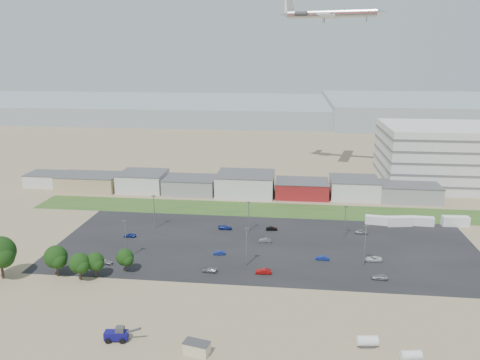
# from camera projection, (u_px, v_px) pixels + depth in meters

# --- Properties ---
(ground) EXTENTS (700.00, 700.00, 0.00)m
(ground) POSITION_uv_depth(u_px,v_px,m) (240.00, 276.00, 116.22)
(ground) COLOR #8D7C59
(ground) RESTS_ON ground
(parking_lot) EXTENTS (120.00, 50.00, 0.01)m
(parking_lot) POSITION_uv_depth(u_px,v_px,m) (265.00, 245.00, 134.85)
(parking_lot) COLOR black
(parking_lot) RESTS_ON ground
(grass_strip) EXTENTS (160.00, 16.00, 0.02)m
(grass_strip) POSITION_uv_depth(u_px,v_px,m) (257.00, 209.00, 166.10)
(grass_strip) COLOR #29521E
(grass_strip) RESTS_ON ground
(hills_backdrop) EXTENTS (700.00, 200.00, 9.00)m
(hills_backdrop) POSITION_uv_depth(u_px,v_px,m) (326.00, 112.00, 412.80)
(hills_backdrop) COLOR gray
(hills_backdrop) RESTS_ON ground
(building_row) EXTENTS (170.00, 20.00, 8.00)m
(building_row) POSITION_uv_depth(u_px,v_px,m) (218.00, 183.00, 185.19)
(building_row) COLOR silver
(building_row) RESTS_ON ground
(portable_shed) EXTENTS (5.26, 3.51, 2.43)m
(portable_shed) POSITION_uv_depth(u_px,v_px,m) (197.00, 348.00, 85.61)
(portable_shed) COLOR beige
(portable_shed) RESTS_ON ground
(telehandler) EXTENTS (7.34, 3.08, 2.98)m
(telehandler) POSITION_uv_depth(u_px,v_px,m) (116.00, 334.00, 89.50)
(telehandler) COLOR #0D0B59
(telehandler) RESTS_ON ground
(storage_tank_nw) EXTENTS (4.11, 2.42, 2.34)m
(storage_tank_nw) POSITION_uv_depth(u_px,v_px,m) (367.00, 341.00, 87.86)
(storage_tank_nw) COLOR silver
(storage_tank_nw) RESTS_ON ground
(storage_tank_ne) EXTENTS (3.89, 2.40, 2.18)m
(storage_tank_ne) POSITION_uv_depth(u_px,v_px,m) (411.00, 356.00, 83.68)
(storage_tank_ne) COLOR silver
(storage_tank_ne) RESTS_ON ground
(box_trailer_a) EXTENTS (7.52, 3.17, 2.74)m
(box_trailer_a) POSITION_uv_depth(u_px,v_px,m) (377.00, 220.00, 151.38)
(box_trailer_a) COLOR silver
(box_trailer_a) RESTS_ON ground
(box_trailer_b) EXTENTS (8.34, 3.88, 3.01)m
(box_trailer_b) POSITION_uv_depth(u_px,v_px,m) (399.00, 221.00, 149.99)
(box_trailer_b) COLOR silver
(box_trailer_b) RESTS_ON ground
(box_trailer_c) EXTENTS (7.64, 2.76, 2.82)m
(box_trailer_c) POSITION_uv_depth(u_px,v_px,m) (422.00, 221.00, 150.38)
(box_trailer_c) COLOR silver
(box_trailer_c) RESTS_ON ground
(box_trailer_d) EXTENTS (8.48, 3.03, 3.13)m
(box_trailer_d) POSITION_uv_depth(u_px,v_px,m) (455.00, 221.00, 149.90)
(box_trailer_d) COLOR silver
(box_trailer_d) RESTS_ON ground
(tree_far_left) EXTENTS (8.19, 8.19, 12.29)m
(tree_far_left) POSITION_uv_depth(u_px,v_px,m) (0.00, 255.00, 113.33)
(tree_far_left) COLOR black
(tree_far_left) RESTS_ON ground
(tree_left) EXTENTS (6.05, 6.05, 9.07)m
(tree_left) POSITION_uv_depth(u_px,v_px,m) (56.00, 259.00, 114.96)
(tree_left) COLOR black
(tree_left) RESTS_ON ground
(tree_mid) EXTENTS (5.32, 5.32, 7.98)m
(tree_mid) POSITION_uv_depth(u_px,v_px,m) (80.00, 265.00, 112.99)
(tree_mid) COLOR black
(tree_mid) RESTS_ON ground
(tree_right) EXTENTS (4.83, 4.83, 7.25)m
(tree_right) POSITION_uv_depth(u_px,v_px,m) (95.00, 263.00, 114.77)
(tree_right) COLOR black
(tree_right) RESTS_ON ground
(tree_near) EXTENTS (4.65, 4.65, 6.98)m
(tree_near) POSITION_uv_depth(u_px,v_px,m) (125.00, 259.00, 117.55)
(tree_near) COLOR black
(tree_near) RESTS_ON ground
(lightpole_front_l) EXTENTS (1.26, 0.52, 10.68)m
(lightpole_front_l) POSITION_uv_depth(u_px,v_px,m) (126.00, 240.00, 125.07)
(lightpole_front_l) COLOR slate
(lightpole_front_l) RESTS_ON ground
(lightpole_front_m) EXTENTS (1.22, 0.51, 10.39)m
(lightpole_front_m) POSITION_uv_depth(u_px,v_px,m) (246.00, 247.00, 120.58)
(lightpole_front_m) COLOR slate
(lightpole_front_m) RESTS_ON ground
(lightpole_front_r) EXTENTS (1.29, 0.54, 11.01)m
(lightpole_front_r) POSITION_uv_depth(u_px,v_px,m) (365.00, 246.00, 120.54)
(lightpole_front_r) COLOR slate
(lightpole_front_r) RESTS_ON ground
(lightpole_back_l) EXTENTS (1.27, 0.53, 10.78)m
(lightpole_back_l) POSITION_uv_depth(u_px,v_px,m) (154.00, 212.00, 146.78)
(lightpole_back_l) COLOR slate
(lightpole_back_l) RESTS_ON ground
(lightpole_back_m) EXTENTS (1.13, 0.47, 9.62)m
(lightpole_back_m) POSITION_uv_depth(u_px,v_px,m) (249.00, 217.00, 144.10)
(lightpole_back_m) COLOR slate
(lightpole_back_m) RESTS_ON ground
(lightpole_back_r) EXTENTS (1.14, 0.47, 9.66)m
(lightpole_back_r) POSITION_uv_depth(u_px,v_px,m) (345.00, 222.00, 139.94)
(lightpole_back_r) COLOR slate
(lightpole_back_r) RESTS_ON ground
(airliner) EXTENTS (51.12, 39.93, 13.49)m
(airliner) POSITION_uv_depth(u_px,v_px,m) (331.00, 13.00, 196.55)
(airliner) COLOR silver
(parked_car_0) EXTENTS (4.54, 2.42, 1.21)m
(parked_car_0) POSITION_uv_depth(u_px,v_px,m) (373.00, 259.00, 124.44)
(parked_car_0) COLOR silver
(parked_car_0) RESTS_ON ground
(parked_car_1) EXTENTS (3.69, 1.49, 1.19)m
(parked_car_1) POSITION_uv_depth(u_px,v_px,m) (322.00, 258.00, 125.10)
(parked_car_1) COLOR navy
(parked_car_1) RESTS_ON ground
(parked_car_2) EXTENTS (3.90, 1.72, 1.30)m
(parked_car_2) POSITION_uv_depth(u_px,v_px,m) (380.00, 277.00, 114.21)
(parked_car_2) COLOR #A5A5AA
(parked_car_2) RESTS_ON ground
(parked_car_3) EXTENTS (4.01, 1.94, 1.12)m
(parked_car_3) POSITION_uv_depth(u_px,v_px,m) (209.00, 270.00, 118.10)
(parked_car_3) COLOR #A5A5AA
(parked_car_3) RESTS_ON ground
(parked_car_4) EXTENTS (3.42, 1.45, 1.10)m
(parked_car_4) POSITION_uv_depth(u_px,v_px,m) (219.00, 253.00, 128.38)
(parked_car_4) COLOR navy
(parked_car_4) RESTS_ON ground
(parked_car_5) EXTENTS (3.57, 1.55, 1.20)m
(parked_car_5) POSITION_uv_depth(u_px,v_px,m) (130.00, 235.00, 140.80)
(parked_car_5) COLOR navy
(parked_car_5) RESTS_ON ground
(parked_car_6) EXTENTS (4.37, 1.83, 1.26)m
(parked_car_6) POSITION_uv_depth(u_px,v_px,m) (225.00, 227.00, 147.04)
(parked_car_6) COLOR navy
(parked_car_6) RESTS_ON ground
(parked_car_7) EXTENTS (3.75, 1.52, 1.21)m
(parked_car_7) POSITION_uv_depth(u_px,v_px,m) (265.00, 240.00, 136.94)
(parked_car_7) COLOR #595B5E
(parked_car_7) RESTS_ON ground
(parked_car_8) EXTENTS (3.83, 1.68, 1.28)m
(parked_car_8) POSITION_uv_depth(u_px,v_px,m) (362.00, 232.00, 143.32)
(parked_car_8) COLOR #A5A5AA
(parked_car_8) RESTS_ON ground
(parked_car_10) EXTENTS (3.99, 2.04, 1.11)m
(parked_car_10) POSITION_uv_depth(u_px,v_px,m) (106.00, 262.00, 122.60)
(parked_car_10) COLOR #A5A5AA
(parked_car_10) RESTS_ON ground
(parked_car_11) EXTENTS (3.69, 1.69, 1.17)m
(parked_car_11) POSITION_uv_depth(u_px,v_px,m) (272.00, 229.00, 146.18)
(parked_car_11) COLOR black
(parked_car_11) RESTS_ON ground
(parked_car_13) EXTENTS (4.05, 1.60, 1.31)m
(parked_car_13) POSITION_uv_depth(u_px,v_px,m) (263.00, 271.00, 117.15)
(parked_car_13) COLOR maroon
(parked_car_13) RESTS_ON ground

